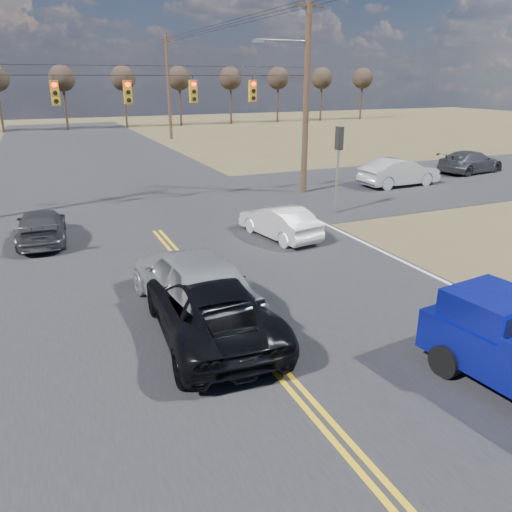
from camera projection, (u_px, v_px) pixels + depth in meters
name	position (u px, v px, depth m)	size (l,w,h in m)	color
ground	(353.00, 455.00, 8.24)	(160.00, 160.00, 0.00)	brown
road_main	(184.00, 263.00, 16.85)	(14.00, 120.00, 0.02)	#28282B
road_cross	(137.00, 209.00, 23.75)	(120.00, 12.00, 0.02)	#28282B
signal_gantry	(140.00, 98.00, 22.05)	(19.60, 4.83, 10.00)	#473323
utility_poles	(132.00, 95.00, 21.13)	(19.60, 58.32, 10.00)	#473323
treeline	(100.00, 81.00, 29.55)	(87.00, 117.80, 7.40)	#33261C
silver_suv	(193.00, 280.00, 13.02)	(2.14, 5.31, 1.81)	#9FA2A7
black_suv	(211.00, 307.00, 11.84)	(2.48, 5.37, 1.49)	black
white_car_queue	(279.00, 222.00, 19.29)	(1.35, 3.87, 1.27)	silver
dgrey_car_queue	(41.00, 226.00, 18.81)	(1.72, 4.22, 1.23)	#39393F
cross_car_east_near	(399.00, 172.00, 28.59)	(4.80, 1.67, 1.58)	#B4B8BC
cross_car_east_far	(471.00, 162.00, 32.60)	(4.97, 2.02, 1.44)	#3A3B40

